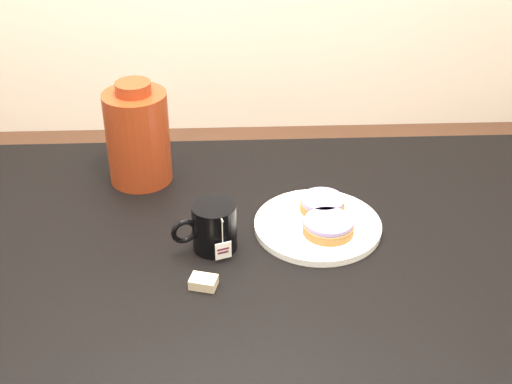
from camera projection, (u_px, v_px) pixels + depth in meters
table at (226, 293)px, 1.33m from camera, size 1.40×0.90×0.75m
plate at (318, 225)px, 1.35m from camera, size 0.24×0.24×0.02m
bagel_back at (322, 204)px, 1.38m from camera, size 0.12×0.12×0.03m
bagel_front at (328, 226)px, 1.32m from camera, size 0.13×0.13×0.03m
mug at (213, 227)px, 1.28m from camera, size 0.13×0.10×0.09m
teabag_pouch at (204, 282)px, 1.21m from camera, size 0.05×0.04×0.02m
bagel_package at (138, 136)px, 1.46m from camera, size 0.15×0.15×0.22m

